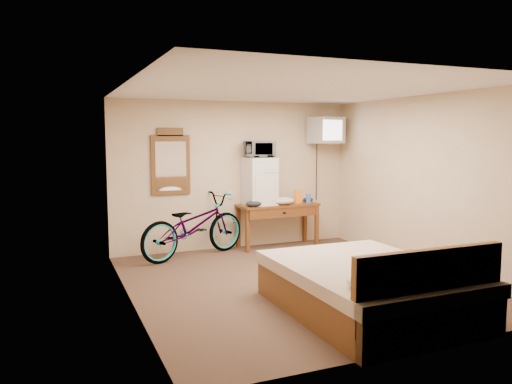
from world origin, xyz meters
The scene contains 13 objects.
room centered at (0.00, 0.00, 1.25)m, with size 4.60×4.64×2.50m.
desk centered at (0.70, 2.00, 0.63)m, with size 1.41×0.59×0.75m.
mini_fridge centered at (0.37, 2.07, 1.15)m, with size 0.52×0.50×0.81m.
microwave centered at (0.37, 2.07, 1.70)m, with size 0.51×0.35×0.28m, color silver.
snack_bag centered at (1.09, 2.01, 0.86)m, with size 0.11×0.07×0.23m, color orange.
blue_cup centered at (1.26, 1.97, 0.83)m, with size 0.09×0.09×0.16m, color #3F68D9.
cloth_cream centered at (0.75, 1.93, 0.81)m, with size 0.41×0.32×0.13m, color beige.
cloth_dark_a centered at (0.18, 1.86, 0.80)m, with size 0.27×0.20×0.10m, color black.
cloth_dark_b centered at (1.30, 2.05, 0.79)m, with size 0.19×0.16×0.09m, color black.
crt_television centered at (1.63, 2.02, 2.02)m, with size 0.60×0.64×0.46m.
wall_mirror centered at (-1.10, 2.27, 1.49)m, with size 0.63×0.04×1.08m.
bicycle centered at (-0.85, 1.87, 0.51)m, with size 0.67×1.92×1.01m, color black.
bed centered at (0.21, -1.37, 0.29)m, with size 1.69×2.23×0.90m.
Camera 1 is at (-2.92, -5.70, 1.89)m, focal length 35.00 mm.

